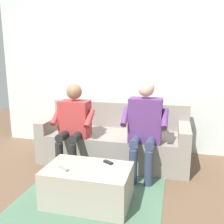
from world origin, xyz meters
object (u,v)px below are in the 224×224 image
(remote_gray, at_px, (64,168))
(remote_black, at_px, (108,162))
(person_right_seated, at_px, (73,122))
(coffee_table, at_px, (88,185))
(person_left_seated, at_px, (145,124))
(couch, at_px, (115,141))

(remote_gray, bearing_deg, remote_black, -112.99)
(remote_black, height_order, remote_gray, remote_gray)
(person_right_seated, relative_size, remote_black, 9.96)
(coffee_table, xyz_separation_m, remote_black, (-0.17, -0.16, 0.20))
(remote_gray, bearing_deg, person_left_seated, -93.98)
(couch, xyz_separation_m, remote_black, (-0.17, 1.00, 0.11))
(couch, height_order, coffee_table, couch)
(couch, height_order, remote_gray, couch)
(remote_black, bearing_deg, person_right_seated, -12.53)
(coffee_table, distance_m, person_left_seated, 1.02)
(coffee_table, relative_size, person_left_seated, 0.72)
(coffee_table, distance_m, remote_gray, 0.31)
(couch, relative_size, person_left_seated, 1.73)
(couch, bearing_deg, coffee_table, 90.00)
(coffee_table, height_order, person_right_seated, person_right_seated)
(person_left_seated, xyz_separation_m, remote_gray, (0.68, 0.86, -0.27))
(person_right_seated, xyz_separation_m, remote_black, (-0.64, 0.62, -0.24))
(couch, bearing_deg, person_right_seated, 39.05)
(couch, bearing_deg, remote_gray, 80.27)
(coffee_table, bearing_deg, remote_black, -137.94)
(person_left_seated, bearing_deg, remote_black, 64.25)
(person_right_seated, bearing_deg, couch, -140.95)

